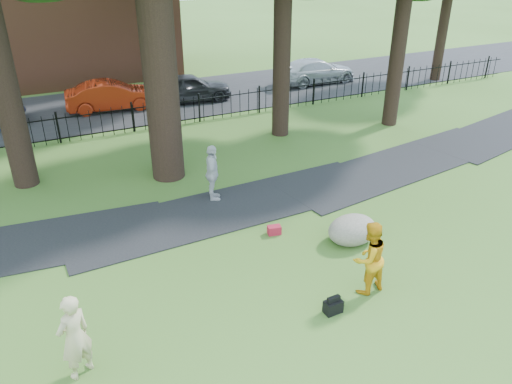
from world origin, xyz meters
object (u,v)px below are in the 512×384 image
red_sedan (111,96)px  man (369,258)px  woman (74,337)px  boulder (352,228)px

red_sedan → man: bearing=-166.0°
woman → red_sedan: woman is taller
boulder → red_sedan: red_sedan is taller
woman → red_sedan: (3.99, 16.34, -0.21)m
woman → boulder: bearing=162.8°
man → red_sedan: man is taller
woman → man: man is taller
woman → red_sedan: size_ratio=0.43×
man → red_sedan: 16.84m
boulder → man: bearing=-117.1°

